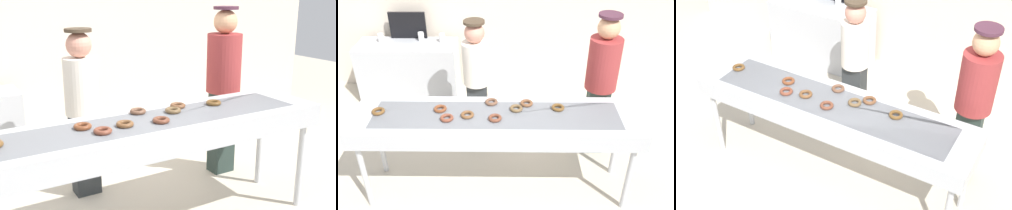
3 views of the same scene
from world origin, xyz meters
The scene contains 12 objects.
back_wall centered at (0.00, 2.43, 1.42)m, with size 8.00×0.12×2.84m, color beige.
fryer_conveyor centered at (0.00, 0.00, 0.88)m, with size 2.84×0.69×0.97m.
chocolate_donut_0 centered at (-0.28, -0.03, 0.99)m, with size 0.13×0.13×0.03m, color brown.
chocolate_donut_1 centered at (-0.06, 0.21, 0.99)m, with size 0.13×0.13×0.03m, color brown.
chocolate_donut_2 centered at (-0.01, -0.08, 0.99)m, with size 0.13×0.13×0.03m, color brown.
chocolate_donut_4 centered at (0.20, 0.09, 0.99)m, with size 0.13×0.13×0.03m, color brown.
chocolate_donut_5 centered at (0.30, 0.19, 0.99)m, with size 0.13×0.13×0.03m, color brown.
chocolate_donut_6 centered at (-0.56, 0.08, 0.99)m, with size 0.13×0.13×0.03m, color brown.
chocolate_donut_7 centered at (-0.47, -0.08, 0.99)m, with size 0.13×0.13×0.03m, color brown.
chocolate_donut_8 centered at (0.62, 0.12, 0.99)m, with size 0.13×0.13×0.03m, color brown.
worker_baker centered at (-0.27, 0.95, 0.89)m, with size 0.31×0.31×1.59m.
worker_assistant centered at (1.16, 0.69, 1.02)m, with size 0.35×0.35×1.76m.
Camera 1 is at (-1.43, -2.61, 1.94)m, focal length 44.04 mm.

